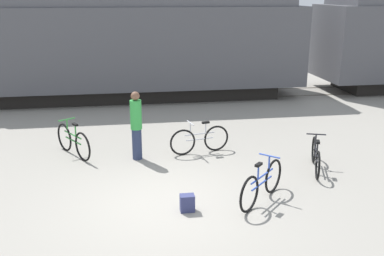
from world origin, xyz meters
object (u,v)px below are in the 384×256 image
at_px(freight_train, 140,31).
at_px(person_in_green, 136,125).
at_px(bicycle_black, 316,156).
at_px(bicycle_green, 73,141).
at_px(bicycle_silver, 200,140).
at_px(backpack, 187,203).
at_px(bicycle_blue, 262,184).

distance_m(freight_train, person_in_green, 7.16).
distance_m(freight_train, bicycle_black, 9.41).
height_order(freight_train, person_in_green, freight_train).
bearing_deg(bicycle_green, bicycle_silver, -5.16).
height_order(bicycle_black, person_in_green, person_in_green).
height_order(bicycle_silver, bicycle_black, bicycle_silver).
relative_size(person_in_green, backpack, 5.18).
bearing_deg(bicycle_silver, backpack, -103.92).
bearing_deg(bicycle_black, bicycle_silver, 147.87).
distance_m(bicycle_blue, backpack, 1.58).
relative_size(bicycle_green, bicycle_blue, 1.13).
xyz_separation_m(freight_train, bicycle_blue, (1.95, -9.78, -2.23)).
relative_size(bicycle_black, backpack, 4.89).
bearing_deg(freight_train, person_in_green, -93.81).
height_order(bicycle_green, backpack, bicycle_green).
height_order(bicycle_blue, backpack, bicycle_blue).
relative_size(bicycle_silver, person_in_green, 0.93).
bearing_deg(bicycle_silver, bicycle_black, -32.13).
relative_size(bicycle_green, person_in_green, 0.86).
distance_m(person_in_green, backpack, 3.23).
xyz_separation_m(bicycle_green, person_in_green, (1.63, -0.48, 0.51)).
bearing_deg(bicycle_blue, bicycle_silver, 104.03).
xyz_separation_m(freight_train, backpack, (0.39, -9.96, -2.45)).
relative_size(freight_train, person_in_green, 22.96).
distance_m(freight_train, bicycle_silver, 7.21).
relative_size(bicycle_blue, person_in_green, 0.77).
bearing_deg(backpack, freight_train, 92.26).
relative_size(freight_train, bicycle_black, 24.34).
xyz_separation_m(bicycle_silver, bicycle_black, (2.54, -1.60, -0.02)).
bearing_deg(backpack, person_in_green, 105.78).
bearing_deg(person_in_green, bicycle_blue, 170.53).
bearing_deg(bicycle_black, bicycle_blue, -141.16).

